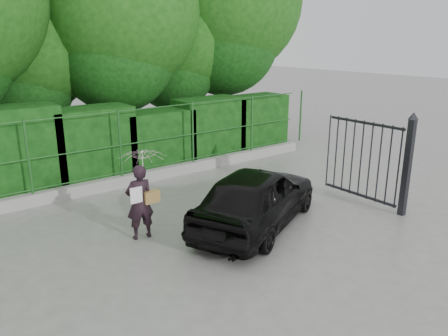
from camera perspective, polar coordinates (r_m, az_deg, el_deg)
ground at (r=8.36m, az=-2.27°, el=-11.00°), size 80.00×80.00×0.00m
kerb at (r=11.99m, az=-14.82°, el=-2.04°), size 14.00×0.25×0.30m
fence at (r=11.78m, az=-14.21°, el=3.01°), size 14.13×0.06×1.80m
hedge at (r=12.61m, az=-17.39°, el=2.76°), size 14.20×1.20×2.28m
trees at (r=14.84m, az=-17.10°, el=18.84°), size 17.10×6.15×8.08m
gate at (r=10.68m, az=20.65°, el=0.97°), size 0.22×2.33×2.36m
woman at (r=8.73m, az=-10.60°, el=-1.57°), size 0.91×0.92×1.81m
car at (r=9.24m, az=4.27°, el=-3.76°), size 4.18×3.04×1.32m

